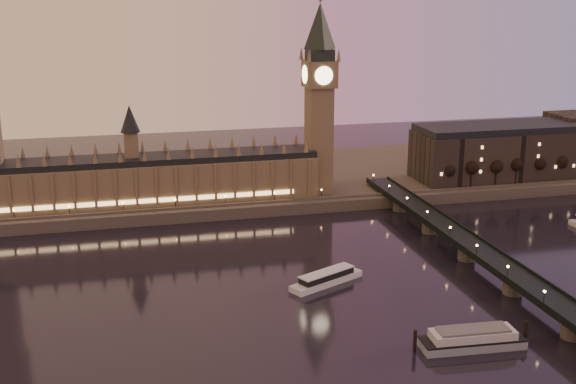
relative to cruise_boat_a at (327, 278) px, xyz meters
name	(u,v)px	position (x,y,z in m)	size (l,w,h in m)	color
ground	(270,298)	(-24.81, -7.86, -2.37)	(700.00, 700.00, 0.00)	black
far_embankment	(260,180)	(5.19, 157.14, 0.63)	(560.00, 130.00, 6.00)	#423D35
palace_of_westminster	(145,174)	(-64.93, 113.14, 19.34)	(180.00, 26.62, 52.00)	brown
big_ben	(319,87)	(29.18, 113.13, 61.59)	(17.68, 17.68, 104.00)	brown
westminster_bridge	(488,263)	(66.80, -7.86, 3.15)	(13.20, 260.00, 15.30)	black
city_block	(537,147)	(170.13, 123.08, 19.88)	(155.00, 45.00, 34.00)	black
bare_tree_0	(448,172)	(101.34, 101.14, 13.65)	(6.59, 6.59, 13.40)	black
bare_tree_1	(472,170)	(115.85, 101.14, 13.65)	(6.59, 6.59, 13.40)	black
bare_tree_2	(495,169)	(130.36, 101.14, 13.65)	(6.59, 6.59, 13.40)	black
bare_tree_3	(518,167)	(144.87, 101.14, 13.65)	(6.59, 6.59, 13.40)	black
bare_tree_4	(540,166)	(159.38, 101.14, 13.65)	(6.59, 6.59, 13.40)	black
bare_tree_5	(563,165)	(173.88, 101.14, 13.65)	(6.59, 6.59, 13.40)	black
cruise_boat_a	(327,278)	(0.00, 0.00, 0.00)	(33.34, 21.32, 5.37)	silver
moored_barge	(472,339)	(31.04, -62.99, 0.73)	(39.88, 11.95, 7.33)	#8491A8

